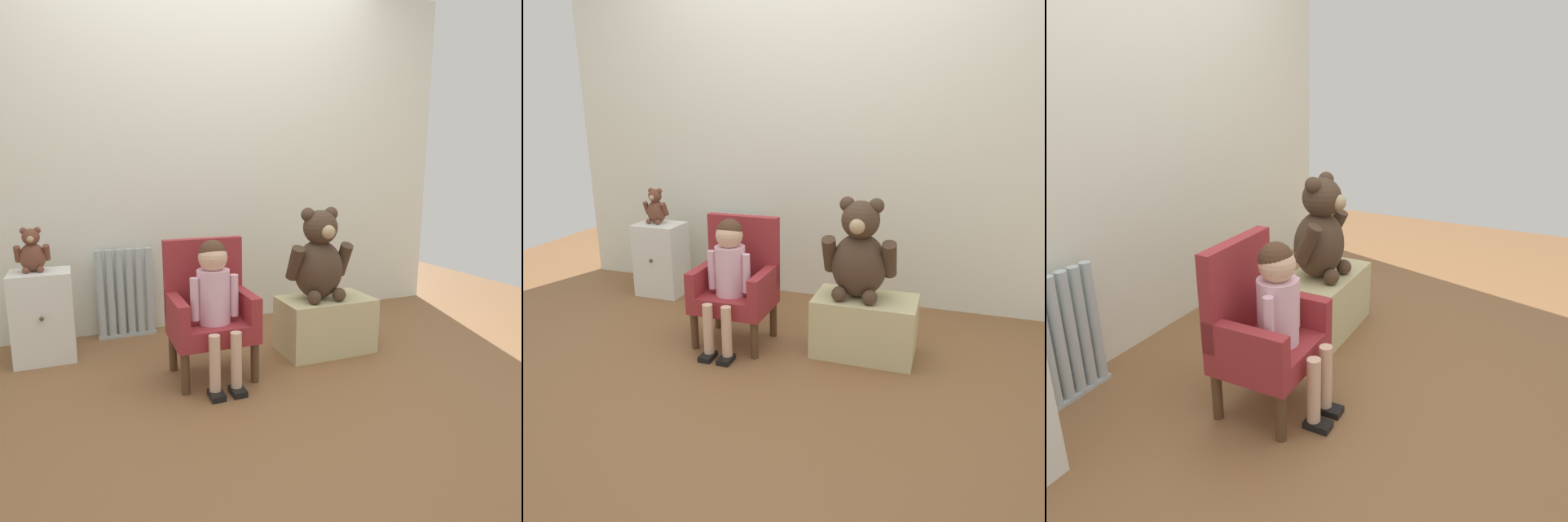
{
  "view_description": "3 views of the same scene",
  "coord_description": "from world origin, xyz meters",
  "views": [
    {
      "loc": [
        -0.88,
        -1.91,
        1.09
      ],
      "look_at": [
        0.08,
        0.46,
        0.59
      ],
      "focal_mm": 32.0,
      "sensor_mm": 36.0,
      "label": 1
    },
    {
      "loc": [
        0.91,
        -2.14,
        1.33
      ],
      "look_at": [
        0.05,
        0.39,
        0.52
      ],
      "focal_mm": 35.0,
      "sensor_mm": 36.0,
      "label": 2
    },
    {
      "loc": [
        -1.83,
        -0.63,
        1.36
      ],
      "look_at": [
        0.18,
        0.41,
        0.52
      ],
      "focal_mm": 35.0,
      "sensor_mm": 36.0,
      "label": 3
    }
  ],
  "objects": [
    {
      "name": "low_bench",
      "position": [
        0.5,
        0.46,
        0.17
      ],
      "size": [
        0.56,
        0.33,
        0.33
      ],
      "primitive_type": "cube",
      "color": "#C3B985",
      "rests_on": "ground_plane"
    },
    {
      "name": "small_teddy_bear",
      "position": [
        -1.11,
        0.96,
        0.64
      ],
      "size": [
        0.18,
        0.13,
        0.25
      ],
      "color": "brown",
      "rests_on": "small_dresser"
    },
    {
      "name": "small_dresser",
      "position": [
        -1.08,
        0.95,
        0.26
      ],
      "size": [
        0.33,
        0.28,
        0.53
      ],
      "color": "silver",
      "rests_on": "ground_plane"
    },
    {
      "name": "radiator",
      "position": [
        -0.6,
        1.17,
        0.29
      ],
      "size": [
        0.37,
        0.05,
        0.59
      ],
      "color": "#A7B7BB",
      "rests_on": "ground_plane"
    },
    {
      "name": "back_wall",
      "position": [
        0.0,
        1.29,
        1.2
      ],
      "size": [
        3.8,
        0.05,
        2.4
      ],
      "primitive_type": "cube",
      "color": "silver",
      "rests_on": "ground_plane"
    },
    {
      "name": "child_armchair",
      "position": [
        -0.24,
        0.41,
        0.36
      ],
      "size": [
        0.43,
        0.37,
        0.73
      ],
      "color": "maroon",
      "rests_on": "ground_plane"
    },
    {
      "name": "large_teddy_bear",
      "position": [
        0.45,
        0.47,
        0.57
      ],
      "size": [
        0.4,
        0.28,
        0.55
      ],
      "color": "#443122",
      "rests_on": "low_bench"
    },
    {
      "name": "child_figure",
      "position": [
        -0.24,
        0.3,
        0.49
      ],
      "size": [
        0.25,
        0.35,
        0.75
      ],
      "color": "#E0B2C6",
      "rests_on": "ground_plane"
    },
    {
      "name": "ground_plane",
      "position": [
        0.0,
        0.0,
        0.0
      ],
      "size": [
        6.0,
        6.0,
        0.0
      ],
      "primitive_type": "plane",
      "color": "brown"
    }
  ]
}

